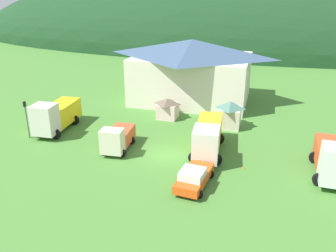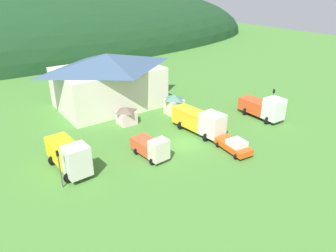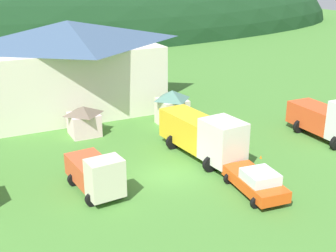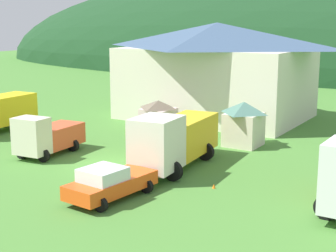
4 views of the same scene
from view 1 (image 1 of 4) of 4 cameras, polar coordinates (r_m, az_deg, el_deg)
name	(u,v)px [view 1 (image 1 of 4)]	position (r m, az deg, el deg)	size (l,w,h in m)	color
ground_plane	(163,155)	(33.75, -0.76, -4.68)	(200.00, 200.00, 0.00)	#477F33
forested_hill_backdrop	(239,42)	(103.38, 11.34, 13.11)	(163.40, 60.00, 38.37)	#193D1E
depot_building	(192,70)	(48.67, 3.85, 9.07)	(16.42, 11.98, 8.39)	silver
play_shed_cream	(230,114)	(40.17, 10.00, 1.91)	(2.48, 2.57, 3.09)	beige
play_shed_pink	(168,108)	(42.51, -0.07, 2.91)	(2.49, 2.44, 2.45)	beige
flatbed_truck_yellow	(55,115)	(40.42, -17.72, 1.66)	(3.39, 7.18, 3.69)	silver
light_truck_cream	(117,138)	(34.51, -8.20, -1.94)	(2.79, 5.08, 2.70)	beige
heavy_rig_striped	(208,136)	(33.45, 6.43, -1.68)	(3.49, 8.02, 3.43)	silver
heavy_rig_white	(333,159)	(32.24, 25.13, -4.80)	(3.22, 6.85, 3.56)	white
service_pickup_orange	(194,177)	(28.49, 4.21, -8.23)	(2.74, 4.98, 1.66)	#EF5017
traffic_light_west	(26,116)	(39.28, -21.91, 1.53)	(0.20, 0.32, 4.04)	#4C4C51
traffic_cone_near_pickup	(243,168)	(32.07, 12.09, -6.72)	(0.36, 0.36, 0.46)	orange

